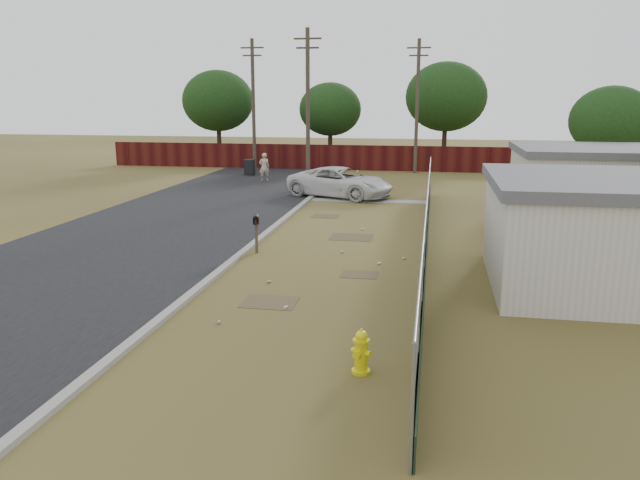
% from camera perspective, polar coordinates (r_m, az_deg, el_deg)
% --- Properties ---
extents(ground, '(120.00, 120.00, 0.00)m').
position_cam_1_polar(ground, '(20.90, 1.02, -1.51)').
color(ground, olive).
rests_on(ground, ground).
extents(street, '(15.10, 60.00, 0.12)m').
position_cam_1_polar(street, '(30.21, -9.22, 2.89)').
color(street, black).
rests_on(street, ground).
extents(chainlink_fence, '(0.10, 27.06, 2.02)m').
position_cam_1_polar(chainlink_fence, '(21.46, 9.73, 0.88)').
color(chainlink_fence, gray).
rests_on(chainlink_fence, ground).
extents(privacy_fence, '(30.00, 0.12, 1.80)m').
position_cam_1_polar(privacy_fence, '(46.12, -1.33, 7.61)').
color(privacy_fence, '#45130E').
rests_on(privacy_fence, ground).
extents(utility_poles, '(12.60, 8.24, 9.00)m').
position_cam_1_polar(utility_poles, '(41.22, 0.66, 12.26)').
color(utility_poles, '#43392D').
rests_on(utility_poles, ground).
extents(houses, '(9.30, 17.24, 3.10)m').
position_cam_1_polar(houses, '(24.27, 25.62, 3.01)').
color(houses, beige).
rests_on(houses, ground).
extents(horizon_trees, '(33.32, 31.94, 7.78)m').
position_cam_1_polar(horizon_trees, '(43.60, 7.29, 12.11)').
color(horizon_trees, '#342317').
rests_on(horizon_trees, ground).
extents(fire_hydrant, '(0.47, 0.47, 0.91)m').
position_cam_1_polar(fire_hydrant, '(12.23, 3.77, -10.21)').
color(fire_hydrant, yellow).
rests_on(fire_hydrant, ground).
extents(mailbox, '(0.32, 0.58, 1.33)m').
position_cam_1_polar(mailbox, '(21.29, -5.86, 1.60)').
color(mailbox, brown).
rests_on(mailbox, ground).
extents(pickup_truck, '(6.24, 4.56, 1.58)m').
position_cam_1_polar(pickup_truck, '(33.22, 1.90, 5.31)').
color(pickup_truck, silver).
rests_on(pickup_truck, ground).
extents(pedestrian, '(0.75, 0.62, 1.78)m').
position_cam_1_polar(pedestrian, '(39.57, -5.12, 6.65)').
color(pedestrian, '#BAAE89').
rests_on(pedestrian, ground).
extents(trash_bin, '(0.76, 0.77, 1.07)m').
position_cam_1_polar(trash_bin, '(42.78, -6.47, 6.64)').
color(trash_bin, black).
rests_on(trash_bin, ground).
extents(scattered_litter, '(4.11, 11.26, 0.07)m').
position_cam_1_polar(scattered_litter, '(19.31, 1.02, -2.61)').
color(scattered_litter, silver).
rests_on(scattered_litter, ground).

